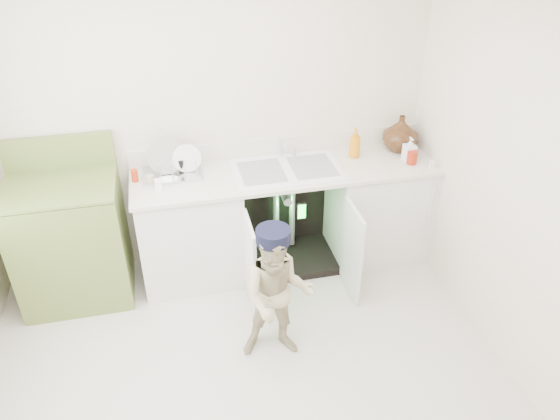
% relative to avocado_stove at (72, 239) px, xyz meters
% --- Properties ---
extents(ground, '(3.50, 3.50, 0.00)m').
position_rel_avocado_stove_xyz_m(ground, '(1.15, -1.18, -0.51)').
color(ground, '#BAB2A3').
rests_on(ground, ground).
extents(room_shell, '(6.00, 5.50, 1.26)m').
position_rel_avocado_stove_xyz_m(room_shell, '(1.15, -1.18, 0.74)').
color(room_shell, silver).
rests_on(room_shell, ground).
extents(counter_run, '(2.44, 1.02, 1.20)m').
position_rel_avocado_stove_xyz_m(counter_run, '(1.73, 0.03, -0.04)').
color(counter_run, silver).
rests_on(counter_run, ground).
extents(avocado_stove, '(0.80, 0.65, 1.25)m').
position_rel_avocado_stove_xyz_m(avocado_stove, '(0.00, 0.00, 0.00)').
color(avocado_stove, olive).
rests_on(avocado_stove, ground).
extents(repair_worker, '(0.65, 0.90, 1.03)m').
position_rel_avocado_stove_xyz_m(repair_worker, '(1.40, -0.98, 0.01)').
color(repair_worker, beige).
rests_on(repair_worker, ground).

